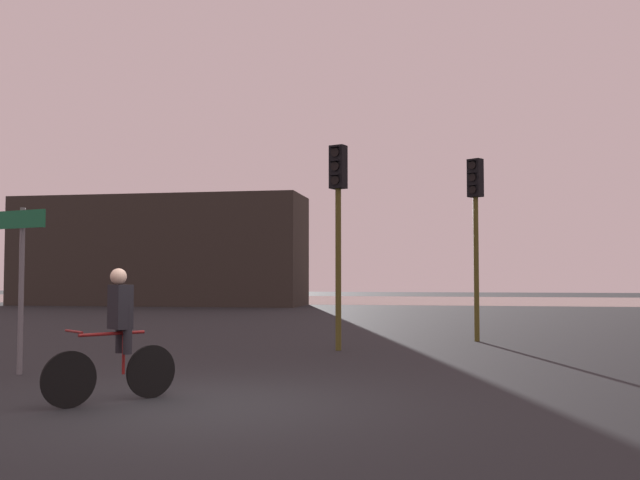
# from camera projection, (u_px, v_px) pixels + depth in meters

# --- Properties ---
(ground_plane) EXTENTS (120.00, 120.00, 0.00)m
(ground_plane) POSITION_uv_depth(u_px,v_px,m) (204.00, 405.00, 8.39)
(ground_plane) COLOR black
(water_strip) EXTENTS (80.00, 16.00, 0.01)m
(water_strip) POSITION_uv_depth(u_px,v_px,m) (402.00, 300.00, 45.04)
(water_strip) COLOR #9E937F
(water_strip) RESTS_ON ground
(distant_building) EXTENTS (15.29, 4.00, 5.67)m
(distant_building) POSITION_uv_depth(u_px,v_px,m) (159.00, 251.00, 37.46)
(distant_building) COLOR #2D2823
(distant_building) RESTS_ON ground
(traffic_light_center) EXTENTS (0.38, 0.40, 4.24)m
(traffic_light_center) POSITION_uv_depth(u_px,v_px,m) (338.00, 207.00, 14.75)
(traffic_light_center) COLOR #4C4719
(traffic_light_center) RESTS_ON ground
(traffic_light_far_right) EXTENTS (0.40, 0.42, 4.29)m
(traffic_light_far_right) POSITION_uv_depth(u_px,v_px,m) (476.00, 214.00, 16.77)
(traffic_light_far_right) COLOR #4C4719
(traffic_light_far_right) RESTS_ON ground
(direction_sign_post) EXTENTS (1.06, 0.35, 2.60)m
(direction_sign_post) POSITION_uv_depth(u_px,v_px,m) (21.00, 265.00, 11.10)
(direction_sign_post) COLOR slate
(direction_sign_post) RESTS_ON ground
(cyclist) EXTENTS (1.09, 1.37, 1.62)m
(cyclist) POSITION_uv_depth(u_px,v_px,m) (117.00, 334.00, 8.64)
(cyclist) COLOR black
(cyclist) RESTS_ON ground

